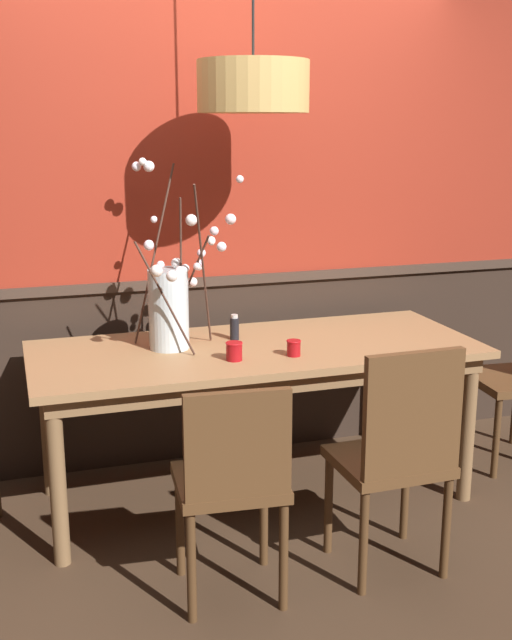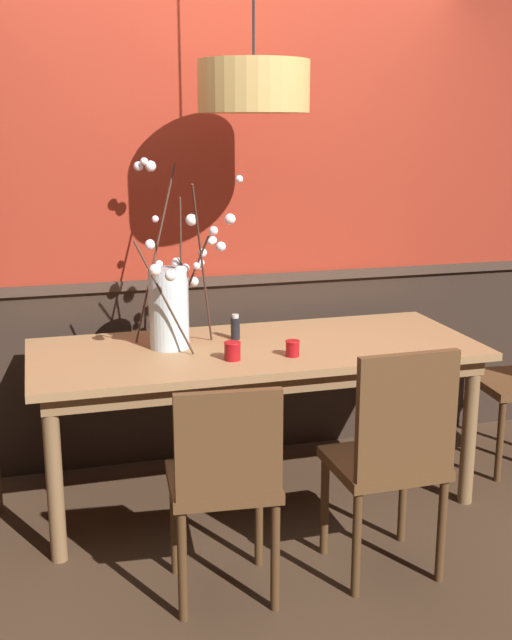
{
  "view_description": "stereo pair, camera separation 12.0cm",
  "coord_description": "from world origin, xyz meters",
  "px_view_note": "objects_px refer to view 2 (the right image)",
  "views": [
    {
      "loc": [
        -1.1,
        -3.42,
        1.8
      ],
      "look_at": [
        0.0,
        0.0,
        0.9
      ],
      "focal_mm": 44.18,
      "sensor_mm": 36.0,
      "label": 1
    },
    {
      "loc": [
        -0.98,
        -3.46,
        1.8
      ],
      "look_at": [
        0.0,
        0.0,
        0.9
      ],
      "focal_mm": 44.18,
      "sensor_mm": 36.0,
      "label": 2
    }
  ],
  "objects_px": {
    "chair_near_side_left": "(225,478)",
    "condiment_bottle": "(235,328)",
    "candle_holder_nearer_edge": "(232,351)",
    "vase_with_blossoms": "(170,304)",
    "pendant_lamp": "(254,87)",
    "chair_far_side_right": "(261,345)",
    "dining_table": "(256,362)",
    "chair_near_side_right": "(393,452)",
    "chair_far_side_left": "(163,350)",
    "candle_holder_nearer_center": "(293,348)"
  },
  "relations": [
    {
      "from": "chair_near_side_left",
      "to": "chair_far_side_right",
      "type": "bearing_deg",
      "value": 69.36
    },
    {
      "from": "dining_table",
      "to": "pendant_lamp",
      "type": "height_order",
      "value": "pendant_lamp"
    },
    {
      "from": "candle_holder_nearer_center",
      "to": "candle_holder_nearer_edge",
      "type": "distance_m",
      "value": 0.28
    },
    {
      "from": "chair_near_side_left",
      "to": "condiment_bottle",
      "type": "distance_m",
      "value": 1.05
    },
    {
      "from": "condiment_bottle",
      "to": "pendant_lamp",
      "type": "xyz_separation_m",
      "value": [
        0.07,
        -0.08,
        1.13
      ]
    },
    {
      "from": "chair_near_side_left",
      "to": "chair_near_side_right",
      "type": "relative_size",
      "value": 0.91
    },
    {
      "from": "chair_near_side_right",
      "to": "condiment_bottle",
      "type": "distance_m",
      "value": 1.09
    },
    {
      "from": "chair_far_side_left",
      "to": "chair_near_side_left",
      "type": "height_order",
      "value": "chair_far_side_left"
    },
    {
      "from": "vase_with_blossoms",
      "to": "pendant_lamp",
      "type": "relative_size",
      "value": 0.83
    },
    {
      "from": "chair_near_side_left",
      "to": "chair_near_side_right",
      "type": "xyz_separation_m",
      "value": [
        0.68,
        -0.02,
        0.03
      ]
    },
    {
      "from": "chair_near_side_right",
      "to": "dining_table",
      "type": "bearing_deg",
      "value": 111.16
    },
    {
      "from": "condiment_bottle",
      "to": "pendant_lamp",
      "type": "bearing_deg",
      "value": -48.79
    },
    {
      "from": "dining_table",
      "to": "chair_near_side_right",
      "type": "xyz_separation_m",
      "value": [
        0.32,
        -0.84,
        -0.15
      ]
    },
    {
      "from": "chair_near_side_right",
      "to": "candle_holder_nearer_center",
      "type": "height_order",
      "value": "chair_near_side_right"
    },
    {
      "from": "dining_table",
      "to": "chair_far_side_right",
      "type": "relative_size",
      "value": 2.24
    },
    {
      "from": "chair_far_side_right",
      "to": "chair_near_side_right",
      "type": "relative_size",
      "value": 0.96
    },
    {
      "from": "vase_with_blossoms",
      "to": "candle_holder_nearer_edge",
      "type": "bearing_deg",
      "value": -51.49
    },
    {
      "from": "chair_far_side_left",
      "to": "candle_holder_nearer_edge",
      "type": "height_order",
      "value": "chair_far_side_left"
    },
    {
      "from": "chair_near_side_left",
      "to": "condiment_bottle",
      "type": "bearing_deg",
      "value": 73.18
    },
    {
      "from": "chair_near_side_right",
      "to": "pendant_lamp",
      "type": "xyz_separation_m",
      "value": [
        -0.32,
        0.9,
        1.42
      ]
    },
    {
      "from": "condiment_bottle",
      "to": "pendant_lamp",
      "type": "height_order",
      "value": "pendant_lamp"
    },
    {
      "from": "candle_holder_nearer_edge",
      "to": "vase_with_blossoms",
      "type": "bearing_deg",
      "value": 128.51
    },
    {
      "from": "candle_holder_nearer_edge",
      "to": "condiment_bottle",
      "type": "bearing_deg",
      "value": 73.47
    },
    {
      "from": "chair_far_side_right",
      "to": "chair_far_side_left",
      "type": "bearing_deg",
      "value": -178.68
    },
    {
      "from": "chair_near_side_right",
      "to": "condiment_bottle",
      "type": "height_order",
      "value": "chair_near_side_right"
    },
    {
      "from": "candle_holder_nearer_center",
      "to": "condiment_bottle",
      "type": "relative_size",
      "value": 0.59
    },
    {
      "from": "chair_far_side_left",
      "to": "condiment_bottle",
      "type": "height_order",
      "value": "chair_far_side_left"
    },
    {
      "from": "dining_table",
      "to": "condiment_bottle",
      "type": "bearing_deg",
      "value": 114.17
    },
    {
      "from": "chair_near_side_left",
      "to": "condiment_bottle",
      "type": "relative_size",
      "value": 7.14
    },
    {
      "from": "chair_near_side_right",
      "to": "vase_with_blossoms",
      "type": "height_order",
      "value": "vase_with_blossoms"
    },
    {
      "from": "chair_far_side_right",
      "to": "condiment_bottle",
      "type": "xyz_separation_m",
      "value": [
        -0.34,
        -0.71,
        0.31
      ]
    },
    {
      "from": "chair_far_side_left",
      "to": "chair_far_side_right",
      "type": "xyz_separation_m",
      "value": [
        0.59,
        0.01,
        -0.02
      ]
    },
    {
      "from": "candle_holder_nearer_edge",
      "to": "pendant_lamp",
      "type": "xyz_separation_m",
      "value": [
        0.17,
        0.25,
        1.14
      ]
    },
    {
      "from": "candle_holder_nearer_center",
      "to": "candle_holder_nearer_edge",
      "type": "bearing_deg",
      "value": 176.51
    },
    {
      "from": "chair_far_side_right",
      "to": "vase_with_blossoms",
      "type": "height_order",
      "value": "vase_with_blossoms"
    },
    {
      "from": "chair_far_side_right",
      "to": "candle_holder_nearer_edge",
      "type": "distance_m",
      "value": 1.18
    },
    {
      "from": "chair_near_side_left",
      "to": "candle_holder_nearer_center",
      "type": "distance_m",
      "value": 0.82
    },
    {
      "from": "condiment_bottle",
      "to": "candle_holder_nearer_edge",
      "type": "bearing_deg",
      "value": -106.53
    },
    {
      "from": "dining_table",
      "to": "pendant_lamp",
      "type": "bearing_deg",
      "value": 83.87
    },
    {
      "from": "candle_holder_nearer_center",
      "to": "dining_table",
      "type": "bearing_deg",
      "value": 118.41
    },
    {
      "from": "pendant_lamp",
      "to": "condiment_bottle",
      "type": "bearing_deg",
      "value": 131.21
    },
    {
      "from": "chair_far_side_right",
      "to": "pendant_lamp",
      "type": "distance_m",
      "value": 1.67
    },
    {
      "from": "dining_table",
      "to": "candle_holder_nearer_center",
      "type": "bearing_deg",
      "value": -61.59
    },
    {
      "from": "vase_with_blossoms",
      "to": "candle_holder_nearer_edge",
      "type": "xyz_separation_m",
      "value": [
        0.23,
        -0.28,
        -0.17
      ]
    },
    {
      "from": "chair_far_side_right",
      "to": "pendant_lamp",
      "type": "height_order",
      "value": "pendant_lamp"
    },
    {
      "from": "chair_far_side_right",
      "to": "candle_holder_nearer_center",
      "type": "distance_m",
      "value": 1.12
    },
    {
      "from": "pendant_lamp",
      "to": "chair_far_side_right",
      "type": "bearing_deg",
      "value": 71.28
    },
    {
      "from": "candle_holder_nearer_center",
      "to": "chair_far_side_right",
      "type": "bearing_deg",
      "value": 81.29
    },
    {
      "from": "candle_holder_nearer_center",
      "to": "condiment_bottle",
      "type": "bearing_deg",
      "value": 116.72
    },
    {
      "from": "dining_table",
      "to": "vase_with_blossoms",
      "type": "relative_size",
      "value": 2.43
    }
  ]
}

